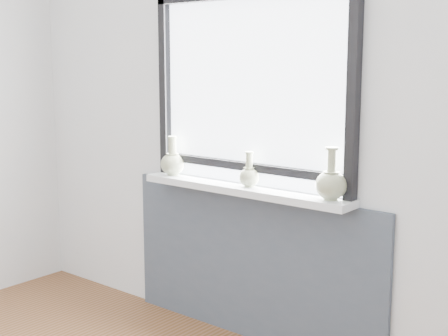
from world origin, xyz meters
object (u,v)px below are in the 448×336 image
Objects in this scene: vase_a at (173,162)px; vase_c at (331,183)px; windowsill at (242,189)px; vase_b at (249,175)px.

vase_c is (1.07, -0.00, 0.01)m from vase_a.
vase_c reaches higher than windowsill.
windowsill is 5.06× the size of vase_c.
vase_c is at bearing -0.11° from vase_a.
vase_c is at bearing -0.82° from vase_b.
vase_b is at bearing 0.52° from vase_a.
vase_b is at bearing 7.82° from windowsill.
vase_a is 1.22× the size of vase_b.
windowsill is at bearing -0.04° from vase_a.
windowsill is 0.56m from vase_c.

